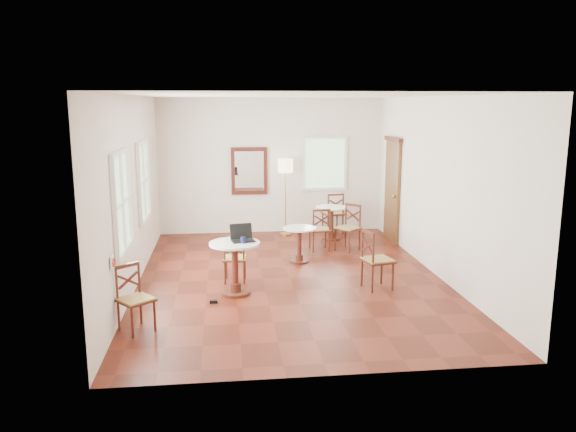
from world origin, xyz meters
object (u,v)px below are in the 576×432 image
object	(u,v)px
cafe_table_mid	(299,241)
chair_mid_a	(320,229)
floor_lamp	(285,171)
mouse	(234,241)
cafe_table_near	(235,262)
chair_back_b	(348,228)
chair_mid_b	(376,260)
chair_near_a	(235,258)
power_adapter	(214,302)
water_glass	(229,239)
chair_back_a	(333,213)
chair_near_b	(135,298)
navy_mug	(243,240)
laptop	(242,237)
cafe_table_back	(331,219)

from	to	relation	value
cafe_table_mid	chair_mid_a	distance (m)	0.94
floor_lamp	mouse	size ratio (longest dim) A/B	17.68
cafe_table_near	chair_back_b	bearing A→B (deg)	46.23
chair_mid_a	chair_mid_b	world-z (taller)	chair_mid_b
chair_near_a	chair_back_b	world-z (taller)	chair_back_b
chair_mid_a	power_adapter	world-z (taller)	chair_mid_a
chair_mid_a	water_glass	xyz separation A→B (m)	(-1.82, -2.41, 0.43)
cafe_table_mid	chair_back_a	world-z (taller)	chair_back_a
cafe_table_mid	chair_near_b	xyz separation A→B (m)	(-2.53, -2.92, 0.03)
chair_near_a	water_glass	world-z (taller)	water_glass
cafe_table_mid	navy_mug	distance (m)	2.08
cafe_table_mid	chair_near_a	xyz separation A→B (m)	(-1.21, -1.05, 0.00)
chair_near_a	water_glass	bearing A→B (deg)	85.49
cafe_table_near	chair_back_b	xyz separation A→B (m)	(2.30, 2.40, -0.05)
laptop	navy_mug	bearing A→B (deg)	-96.88
chair_near_a	chair_back_a	distance (m)	4.01
cafe_table_back	chair_near_a	bearing A→B (deg)	-128.08
chair_mid_a	chair_mid_b	xyz separation A→B (m)	(0.48, -2.41, 0.04)
navy_mug	power_adapter	world-z (taller)	navy_mug
floor_lamp	laptop	distance (m)	3.95
chair_back_a	chair_mid_b	bearing A→B (deg)	78.71
chair_near_b	chair_mid_b	world-z (taller)	chair_mid_b
chair_near_a	navy_mug	bearing A→B (deg)	105.26
chair_near_a	mouse	bearing A→B (deg)	94.11
mouse	cafe_table_mid	bearing A→B (deg)	35.43
floor_lamp	power_adapter	distance (m)	4.72
cafe_table_near	chair_back_b	distance (m)	3.33
water_glass	chair_back_a	bearing A→B (deg)	58.47
mouse	chair_mid_a	bearing A→B (deg)	36.32
cafe_table_mid	laptop	bearing A→B (deg)	-125.50
chair_mid_b	chair_back_a	bearing A→B (deg)	-14.28
chair_back_b	chair_back_a	bearing A→B (deg)	139.10
chair_back_a	laptop	bearing A→B (deg)	50.04
chair_near_a	chair_mid_b	distance (m)	2.28
chair_back_a	floor_lamp	distance (m)	1.45
floor_lamp	navy_mug	xyz separation A→B (m)	(-1.08, -3.92, -0.57)
chair_mid_b	cafe_table_back	bearing A→B (deg)	-11.87
navy_mug	power_adapter	bearing A→B (deg)	-146.05
chair_back_a	mouse	distance (m)	4.54
chair_near_a	chair_mid_b	bearing A→B (deg)	170.17
chair_back_a	water_glass	world-z (taller)	chair_back_a
cafe_table_back	chair_mid_a	bearing A→B (deg)	-114.56
cafe_table_mid	floor_lamp	world-z (taller)	floor_lamp
cafe_table_mid	cafe_table_back	distance (m)	1.91
chair_back_a	navy_mug	bearing A→B (deg)	51.22
chair_mid_a	mouse	bearing A→B (deg)	51.10
chair_mid_a	chair_back_a	world-z (taller)	chair_back_a
chair_back_b	laptop	distance (m)	3.19
chair_near_b	water_glass	size ratio (longest dim) A/B	9.73
chair_back_b	floor_lamp	xyz separation A→B (m)	(-1.09, 1.47, 0.97)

